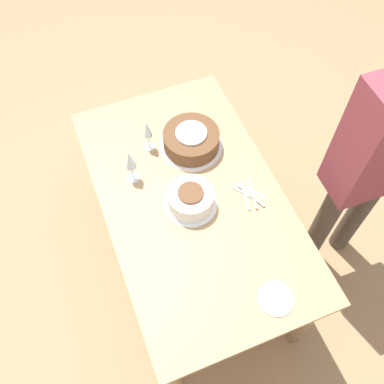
{
  "coord_description": "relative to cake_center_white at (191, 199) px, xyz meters",
  "views": [
    {
      "loc": [
        -1.01,
        0.4,
        2.52
      ],
      "look_at": [
        0.0,
        0.0,
        0.79
      ],
      "focal_mm": 40.0,
      "sensor_mm": 36.0,
      "label": 1
    }
  ],
  "objects": [
    {
      "name": "ground_plane",
      "position": [
        0.03,
        -0.02,
        -0.79
      ],
      "size": [
        12.0,
        12.0,
        0.0
      ],
      "primitive_type": "plane",
      "color": "#A87F56"
    },
    {
      "name": "fork_pile",
      "position": [
        -0.05,
        -0.29,
        -0.04
      ],
      "size": [
        0.19,
        0.14,
        0.01
      ],
      "color": "silver",
      "rests_on": "dining_table"
    },
    {
      "name": "wine_glass_near",
      "position": [
        0.25,
        0.21,
        0.09
      ],
      "size": [
        0.07,
        0.07,
        0.2
      ],
      "color": "silver",
      "rests_on": "dining_table"
    },
    {
      "name": "dining_table",
      "position": [
        0.03,
        -0.02,
        -0.16
      ],
      "size": [
        1.49,
        0.86,
        0.74
      ],
      "color": "tan",
      "rests_on": "ground_plane"
    },
    {
      "name": "dessert_plate_left",
      "position": [
        -0.57,
        -0.17,
        -0.05
      ],
      "size": [
        0.16,
        0.16,
        0.01
      ],
      "color": "beige",
      "rests_on": "dining_table"
    },
    {
      "name": "cake_center_white",
      "position": [
        0.0,
        0.0,
        0.0
      ],
      "size": [
        0.26,
        0.26,
        0.11
      ],
      "color": "white",
      "rests_on": "dining_table"
    },
    {
      "name": "wine_glass_far",
      "position": [
        0.4,
        0.07,
        0.09
      ],
      "size": [
        0.06,
        0.06,
        0.2
      ],
      "color": "silver",
      "rests_on": "dining_table"
    },
    {
      "name": "cake_front_chocolate",
      "position": [
        0.33,
        -0.13,
        0.0
      ],
      "size": [
        0.33,
        0.33,
        0.11
      ],
      "color": "white",
      "rests_on": "dining_table"
    },
    {
      "name": "person_cutting",
      "position": [
        -0.21,
        -0.83,
        0.18
      ],
      "size": [
        0.23,
        0.41,
        1.61
      ],
      "rotation": [
        0.0,
        0.0,
        1.53
      ],
      "color": "#4C4238",
      "rests_on": "ground_plane"
    }
  ]
}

